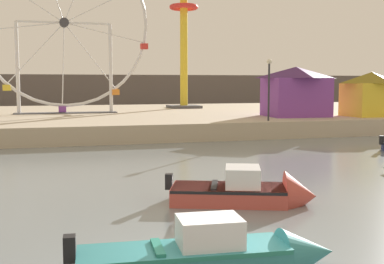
# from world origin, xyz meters

# --- Properties ---
(quay_promenade) EXTENTS (110.00, 25.96, 1.04)m
(quay_promenade) POSITION_xyz_m (0.00, 31.63, 0.52)
(quay_promenade) COLOR #B7A88E
(quay_promenade) RESTS_ON ground_plane
(distant_town_skyline) EXTENTS (140.00, 3.00, 4.40)m
(distant_town_skyline) POSITION_xyz_m (0.00, 56.04, 2.20)
(distant_town_skyline) COLOR #564C47
(distant_town_skyline) RESTS_ON ground_plane
(motorboat_teal_painted) EXTENTS (4.86, 1.35, 1.26)m
(motorboat_teal_painted) POSITION_xyz_m (0.10, -0.21, 0.35)
(motorboat_teal_painted) COLOR teal
(motorboat_teal_painted) RESTS_ON ground_plane
(motorboat_faded_red) EXTENTS (4.27, 2.76, 1.50)m
(motorboat_faded_red) POSITION_xyz_m (2.75, 4.41, 0.32)
(motorboat_faded_red) COLOR #B24238
(motorboat_faded_red) RESTS_ON ground_plane
(ferris_wheel_white_frame) EXTENTS (12.86, 1.20, 13.22)m
(ferris_wheel_white_frame) POSITION_xyz_m (-1.55, 30.81, 7.68)
(ferris_wheel_white_frame) COLOR silver
(ferris_wheel_white_frame) RESTS_ON quay_promenade
(drop_tower_yellow_tower) EXTENTS (2.80, 2.80, 14.56)m
(drop_tower_yellow_tower) POSITION_xyz_m (9.26, 36.24, 7.92)
(drop_tower_yellow_tower) COLOR gold
(drop_tower_yellow_tower) RESTS_ON quay_promenade
(carnival_booth_yellow_awning) EXTENTS (3.92, 3.09, 3.09)m
(carnival_booth_yellow_awning) POSITION_xyz_m (18.94, 21.66, 2.65)
(carnival_booth_yellow_awning) COLOR yellow
(carnival_booth_yellow_awning) RESTS_ON quay_promenade
(carnival_booth_purple_stall) EXTENTS (4.59, 4.04, 3.45)m
(carnival_booth_purple_stall) POSITION_xyz_m (13.77, 22.97, 2.83)
(carnival_booth_purple_stall) COLOR purple
(carnival_booth_purple_stall) RESTS_ON quay_promenade
(promenade_lamp_near) EXTENTS (0.32, 0.32, 3.79)m
(promenade_lamp_near) POSITION_xyz_m (10.20, 19.68, 3.53)
(promenade_lamp_near) COLOR #2D2D33
(promenade_lamp_near) RESTS_ON quay_promenade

